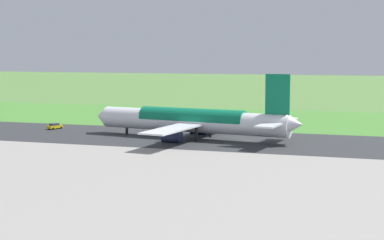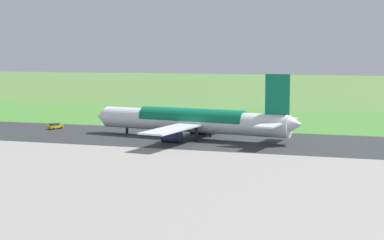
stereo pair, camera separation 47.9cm
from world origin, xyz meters
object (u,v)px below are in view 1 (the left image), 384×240
object	(u,v)px
service_car_followme	(55,126)
traffic_cone_orange	(177,119)
airliner_main	(193,121)
no_stopping_sign	(191,117)

from	to	relation	value
service_car_followme	traffic_cone_orange	size ratio (longest dim) A/B	8.29
airliner_main	service_car_followme	bearing A→B (deg)	-8.44
service_car_followme	traffic_cone_orange	distance (m)	38.85
no_stopping_sign	airliner_main	bearing A→B (deg)	108.13
traffic_cone_orange	service_car_followme	bearing A→B (deg)	50.58
service_car_followme	no_stopping_sign	distance (m)	40.21
airliner_main	no_stopping_sign	distance (m)	34.64
airliner_main	service_car_followme	distance (m)	41.33
service_car_followme	traffic_cone_orange	world-z (taller)	service_car_followme
traffic_cone_orange	airliner_main	bearing A→B (deg)	114.01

